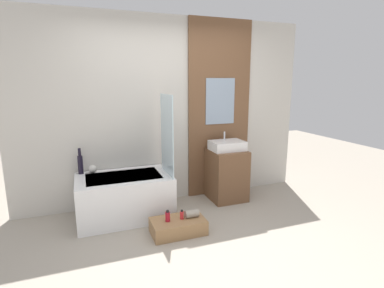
# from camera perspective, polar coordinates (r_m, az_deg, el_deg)

# --- Properties ---
(ground_plane) EXTENTS (12.00, 12.00, 0.00)m
(ground_plane) POSITION_cam_1_polar(r_m,az_deg,el_deg) (3.28, 3.78, -19.93)
(ground_plane) COLOR #A39989
(wall_tiled_back) EXTENTS (4.20, 0.06, 2.60)m
(wall_tiled_back) POSITION_cam_1_polar(r_m,az_deg,el_deg) (4.29, -4.70, 6.18)
(wall_tiled_back) COLOR beige
(wall_tiled_back) RESTS_ON ground_plane
(wall_wood_accent) EXTENTS (0.98, 0.04, 2.60)m
(wall_wood_accent) POSITION_cam_1_polar(r_m,az_deg,el_deg) (4.52, 5.26, 6.55)
(wall_wood_accent) COLOR brown
(wall_wood_accent) RESTS_ON ground_plane
(bathtub) EXTENTS (1.17, 0.75, 0.55)m
(bathtub) POSITION_cam_1_polar(r_m,az_deg,el_deg) (3.99, -12.72, -9.71)
(bathtub) COLOR white
(bathtub) RESTS_ON ground_plane
(glass_shower_screen) EXTENTS (0.01, 0.54, 1.02)m
(glass_shower_screen) POSITION_cam_1_polar(r_m,az_deg,el_deg) (3.80, -4.79, 1.76)
(glass_shower_screen) COLOR silver
(glass_shower_screen) RESTS_ON bathtub
(wooden_step_bench) EXTENTS (0.61, 0.36, 0.17)m
(wooden_step_bench) POSITION_cam_1_polar(r_m,az_deg,el_deg) (3.59, -2.66, -15.37)
(wooden_step_bench) COLOR #997047
(wooden_step_bench) RESTS_ON ground_plane
(vanity_cabinet) EXTENTS (0.50, 0.52, 0.74)m
(vanity_cabinet) POSITION_cam_1_polar(r_m,az_deg,el_deg) (4.47, 6.57, -5.81)
(vanity_cabinet) COLOR brown
(vanity_cabinet) RESTS_ON ground_plane
(sink) EXTENTS (0.48, 0.34, 0.26)m
(sink) POSITION_cam_1_polar(r_m,az_deg,el_deg) (4.35, 6.71, -0.29)
(sink) COLOR white
(sink) RESTS_ON vanity_cabinet
(vase_tall_dark) EXTENTS (0.07, 0.07, 0.34)m
(vase_tall_dark) POSITION_cam_1_polar(r_m,az_deg,el_deg) (4.11, -20.50, -3.49)
(vase_tall_dark) COLOR black
(vase_tall_dark) RESTS_ON bathtub
(vase_round_light) EXTENTS (0.11, 0.11, 0.11)m
(vase_round_light) POSITION_cam_1_polar(r_m,az_deg,el_deg) (4.11, -18.42, -4.54)
(vase_round_light) COLOR silver
(vase_round_light) RESTS_ON bathtub
(bottle_soap_primary) EXTENTS (0.05, 0.05, 0.13)m
(bottle_soap_primary) POSITION_cam_1_polar(r_m,az_deg,el_deg) (3.49, -4.66, -13.57)
(bottle_soap_primary) COLOR #B21928
(bottle_soap_primary) RESTS_ON wooden_step_bench
(bottle_soap_secondary) EXTENTS (0.04, 0.04, 0.11)m
(bottle_soap_secondary) POSITION_cam_1_polar(r_m,az_deg,el_deg) (3.54, -1.96, -13.34)
(bottle_soap_secondary) COLOR red
(bottle_soap_secondary) RESTS_ON wooden_step_bench
(towel_roll) EXTENTS (0.16, 0.09, 0.09)m
(towel_roll) POSITION_cam_1_polar(r_m,az_deg,el_deg) (3.58, -0.04, -13.11)
(towel_roll) COLOR gray
(towel_roll) RESTS_ON wooden_step_bench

